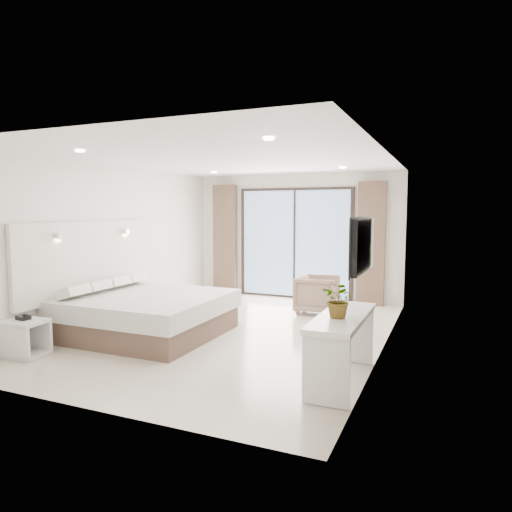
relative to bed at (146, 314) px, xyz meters
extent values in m
plane|color=beige|center=(1.19, 0.66, -0.33)|extent=(6.20, 6.20, 0.00)
cube|color=silver|center=(1.19, 3.76, 1.02)|extent=(4.60, 0.02, 2.70)
cube|color=silver|center=(1.19, -2.44, 1.02)|extent=(4.60, 0.02, 2.70)
cube|color=silver|center=(-1.11, 0.66, 1.02)|extent=(0.02, 6.20, 2.70)
cube|color=silver|center=(3.49, 0.66, 1.02)|extent=(0.02, 6.20, 2.70)
cube|color=white|center=(1.19, 0.66, 2.37)|extent=(4.60, 6.20, 0.02)
cube|color=beige|center=(-1.06, 0.00, 0.82)|extent=(0.08, 3.00, 1.20)
cube|color=black|center=(3.44, -0.77, 1.22)|extent=(0.06, 1.00, 0.58)
cube|color=black|center=(3.40, -0.77, 1.22)|extent=(0.02, 1.04, 0.62)
cube|color=black|center=(1.19, 3.73, 0.87)|extent=(2.56, 0.04, 2.42)
cube|color=#88A9DA|center=(1.19, 3.70, 0.87)|extent=(2.40, 0.01, 2.30)
cube|color=brown|center=(-0.46, 3.62, 0.92)|extent=(0.55, 0.14, 2.50)
cube|color=brown|center=(2.84, 3.62, 0.92)|extent=(0.55, 0.14, 2.50)
cylinder|color=white|center=(-0.11, -1.14, 2.35)|extent=(0.12, 0.12, 0.02)
cylinder|color=white|center=(2.49, -1.14, 2.35)|extent=(0.12, 0.12, 0.02)
cylinder|color=white|center=(-0.11, 2.46, 2.35)|extent=(0.12, 0.12, 0.02)
cylinder|color=white|center=(2.49, 2.46, 2.35)|extent=(0.12, 0.12, 0.02)
cube|color=brown|center=(0.02, 0.00, -0.15)|extent=(2.15, 2.04, 0.34)
cube|color=silver|center=(0.02, 0.00, 0.16)|extent=(2.24, 2.13, 0.28)
cube|color=white|center=(-0.76, -0.70, 0.37)|extent=(0.28, 0.43, 0.14)
cube|color=white|center=(-0.76, -0.24, 0.37)|extent=(0.28, 0.43, 0.14)
cube|color=white|center=(-0.76, 0.24, 0.37)|extent=(0.28, 0.43, 0.14)
cube|color=white|center=(-0.76, 0.70, 0.37)|extent=(0.28, 0.43, 0.14)
cube|color=white|center=(-0.83, -1.52, 0.14)|extent=(0.56, 0.47, 0.05)
cube|color=white|center=(-0.83, -1.52, -0.30)|extent=(0.56, 0.47, 0.05)
cube|color=white|center=(-0.83, -1.71, -0.09)|extent=(0.53, 0.09, 0.43)
cube|color=white|center=(-0.83, -1.32, -0.09)|extent=(0.53, 0.09, 0.43)
cube|color=black|center=(-0.85, -1.50, 0.19)|extent=(0.19, 0.16, 0.06)
cube|color=white|center=(3.23, -0.77, 0.41)|extent=(0.49, 1.58, 0.06)
cube|color=white|center=(3.23, -1.48, 0.03)|extent=(0.47, 0.06, 0.71)
cube|color=white|center=(3.23, -0.06, 0.03)|extent=(0.47, 0.06, 0.71)
imported|color=#33662D|center=(3.23, -0.93, 0.60)|extent=(0.49, 0.51, 0.31)
imported|color=#91715F|center=(2.05, 2.50, 0.06)|extent=(0.78, 0.82, 0.78)
camera|label=1|loc=(4.30, -5.73, 1.60)|focal=32.00mm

